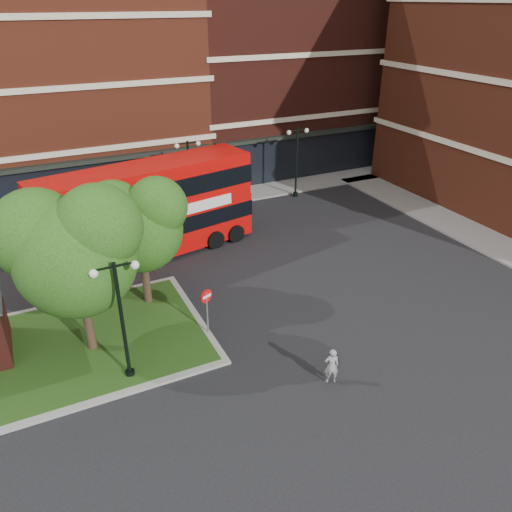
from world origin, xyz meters
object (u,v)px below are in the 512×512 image
bus (148,206)px  woman (331,366)px  car_white (205,203)px  car_silver (91,213)px

bus → woman: size_ratio=8.10×
bus → car_white: (4.95, 4.65, -2.33)m
bus → car_silver: bearing=99.3°
woman → car_white: (1.71, 17.88, -0.09)m
woman → car_silver: (-5.55, 19.38, -0.08)m
woman → car_white: bearing=-75.1°
car_white → bus: bearing=133.9°
woman → car_white: woman is taller
bus → woman: bus is taller
woman → car_silver: size_ratio=0.38×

